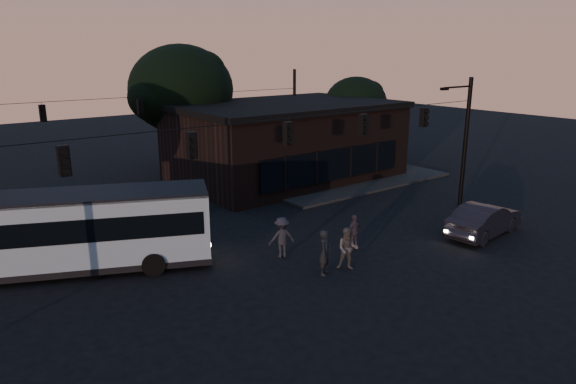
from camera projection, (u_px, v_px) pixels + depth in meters
ground at (351, 288)px, 20.01m from camera, size 120.00×120.00×0.00m
sidewalk_far_right at (334, 175)px, 37.74m from camera, size 14.00×10.00×0.15m
building at (285, 140)px, 36.78m from camera, size 15.40×10.41×5.40m
tree_behind at (181, 89)px, 37.51m from camera, size 7.60×7.60×9.43m
tree_right at (356, 103)px, 43.11m from camera, size 5.20×5.20×6.86m
signal_rig_near at (288, 159)px, 21.88m from camera, size 26.24×0.30×7.50m
signal_rig_far at (142, 124)px, 34.15m from camera, size 26.24×0.30×7.50m
bus at (64, 229)px, 21.07m from camera, size 11.87×7.36×3.32m
car at (484, 220)px, 25.52m from camera, size 5.07×2.20×1.62m
pedestrian_a at (325, 252)px, 20.98m from camera, size 0.83×0.76×1.91m
pedestrian_b at (348, 249)px, 21.48m from camera, size 1.12×1.12×1.83m
pedestrian_c at (354, 232)px, 23.69m from camera, size 1.01×0.47×1.68m
pedestrian_d at (282, 237)px, 22.78m from camera, size 1.34×1.02×1.84m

